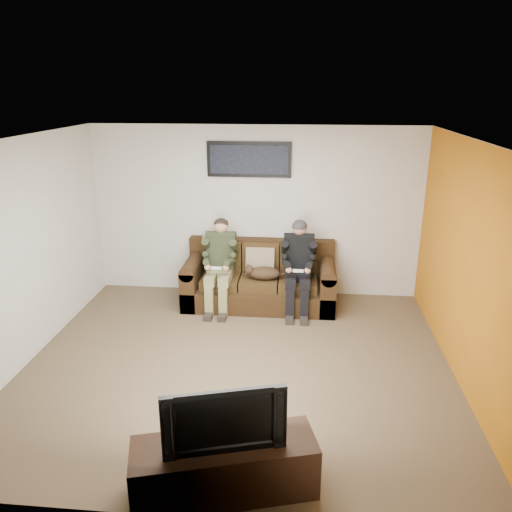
# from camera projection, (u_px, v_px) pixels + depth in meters

# --- Properties ---
(floor) EXTENTS (5.00, 5.00, 0.00)m
(floor) POSITION_uv_depth(u_px,v_px,m) (238.00, 364.00, 5.92)
(floor) COLOR brown
(floor) RESTS_ON ground
(ceiling) EXTENTS (5.00, 5.00, 0.00)m
(ceiling) POSITION_uv_depth(u_px,v_px,m) (235.00, 141.00, 5.08)
(ceiling) COLOR silver
(ceiling) RESTS_ON ground
(wall_back) EXTENTS (5.00, 0.00, 5.00)m
(wall_back) POSITION_uv_depth(u_px,v_px,m) (256.00, 212.00, 7.62)
(wall_back) COLOR beige
(wall_back) RESTS_ON ground
(wall_front) EXTENTS (5.00, 0.00, 5.00)m
(wall_front) POSITION_uv_depth(u_px,v_px,m) (193.00, 371.00, 3.38)
(wall_front) COLOR beige
(wall_front) RESTS_ON ground
(wall_left) EXTENTS (0.00, 4.50, 4.50)m
(wall_left) POSITION_uv_depth(u_px,v_px,m) (21.00, 254.00, 5.72)
(wall_left) COLOR beige
(wall_left) RESTS_ON ground
(wall_right) EXTENTS (0.00, 4.50, 4.50)m
(wall_right) POSITION_uv_depth(u_px,v_px,m) (471.00, 268.00, 5.28)
(wall_right) COLOR beige
(wall_right) RESTS_ON ground
(accent_wall_right) EXTENTS (0.00, 4.50, 4.50)m
(accent_wall_right) POSITION_uv_depth(u_px,v_px,m) (470.00, 268.00, 5.28)
(accent_wall_right) COLOR #BB6B12
(accent_wall_right) RESTS_ON ground
(sofa) EXTENTS (2.22, 0.96, 0.91)m
(sofa) POSITION_uv_depth(u_px,v_px,m) (260.00, 281.00, 7.52)
(sofa) COLOR #301E0E
(sofa) RESTS_ON ground
(throw_pillow) EXTENTS (0.42, 0.20, 0.42)m
(throw_pillow) POSITION_uv_depth(u_px,v_px,m) (260.00, 261.00, 7.47)
(throw_pillow) COLOR #8A755A
(throw_pillow) RESTS_ON sofa
(throw_blanket) EXTENTS (0.45, 0.22, 0.08)m
(throw_blanket) POSITION_uv_depth(u_px,v_px,m) (218.00, 238.00, 7.66)
(throw_blanket) COLOR tan
(throw_blanket) RESTS_ON sofa
(person_left) EXTENTS (0.51, 0.87, 1.30)m
(person_left) POSITION_uv_depth(u_px,v_px,m) (220.00, 259.00, 7.27)
(person_left) COLOR #878154
(person_left) RESTS_ON sofa
(person_right) EXTENTS (0.51, 0.86, 1.31)m
(person_right) POSITION_uv_depth(u_px,v_px,m) (298.00, 261.00, 7.17)
(person_right) COLOR black
(person_right) RESTS_ON sofa
(cat) EXTENTS (0.66, 0.26, 0.24)m
(cat) POSITION_uv_depth(u_px,v_px,m) (263.00, 273.00, 7.27)
(cat) COLOR #462F1B
(cat) RESTS_ON sofa
(framed_poster) EXTENTS (1.25, 0.05, 0.52)m
(framed_poster) POSITION_uv_depth(u_px,v_px,m) (249.00, 160.00, 7.34)
(framed_poster) COLOR black
(framed_poster) RESTS_ON wall_back
(tv_stand) EXTENTS (1.54, 0.85, 0.46)m
(tv_stand) POSITION_uv_depth(u_px,v_px,m) (225.00, 468.00, 4.00)
(tv_stand) COLOR black
(tv_stand) RESTS_ON ground
(television) EXTENTS (0.95, 0.38, 0.55)m
(television) POSITION_uv_depth(u_px,v_px,m) (223.00, 415.00, 3.83)
(television) COLOR black
(television) RESTS_ON tv_stand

